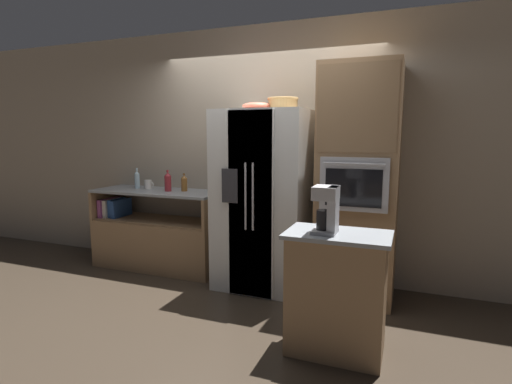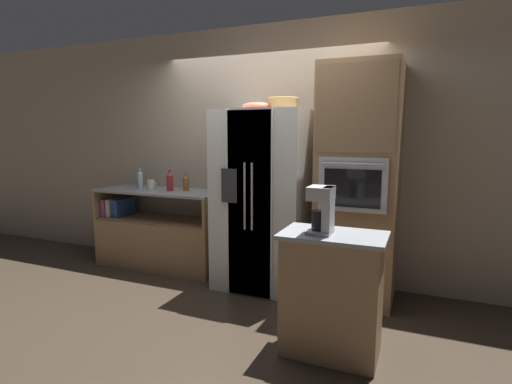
{
  "view_description": "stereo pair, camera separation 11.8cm",
  "coord_description": "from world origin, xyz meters",
  "views": [
    {
      "loc": [
        1.53,
        -3.83,
        1.62
      ],
      "look_at": [
        0.05,
        -0.05,
        1.02
      ],
      "focal_mm": 28.0,
      "sensor_mm": 36.0,
      "label": 1
    },
    {
      "loc": [
        1.64,
        -3.79,
        1.62
      ],
      "look_at": [
        0.05,
        -0.05,
        1.02
      ],
      "focal_mm": 28.0,
      "sensor_mm": 36.0,
      "label": 2
    }
  ],
  "objects": [
    {
      "name": "counter_left",
      "position": [
        -1.3,
        0.13,
        0.35
      ],
      "size": [
        1.57,
        0.59,
        0.95
      ],
      "color": "#93704C",
      "rests_on": "ground_plane"
    },
    {
      "name": "bottle_tall",
      "position": [
        -0.94,
        0.18,
        1.04
      ],
      "size": [
        0.07,
        0.07,
        0.21
      ],
      "color": "brown",
      "rests_on": "counter_left"
    },
    {
      "name": "mug",
      "position": [
        -1.45,
        0.19,
        1.0
      ],
      "size": [
        0.13,
        0.09,
        0.11
      ],
      "color": "silver",
      "rests_on": "counter_left"
    },
    {
      "name": "bottle_wide",
      "position": [
        -1.12,
        0.11,
        1.06
      ],
      "size": [
        0.08,
        0.08,
        0.25
      ],
      "color": "maroon",
      "rests_on": "counter_left"
    },
    {
      "name": "wall_back",
      "position": [
        0.0,
        0.45,
        1.4
      ],
      "size": [
        12.0,
        0.06,
        2.8
      ],
      "color": "tan",
      "rests_on": "ground_plane"
    },
    {
      "name": "fruit_bowl",
      "position": [
        0.03,
        0.04,
        1.9
      ],
      "size": [
        0.31,
        0.31,
        0.08
      ],
      "color": "#DB664C",
      "rests_on": "refrigerator"
    },
    {
      "name": "refrigerator",
      "position": [
        0.1,
        0.04,
        0.93
      ],
      "size": [
        0.93,
        0.79,
        1.86
      ],
      "color": "silver",
      "rests_on": "ground_plane"
    },
    {
      "name": "wicker_basket",
      "position": [
        0.28,
        0.13,
        1.92
      ],
      "size": [
        0.32,
        0.32,
        0.12
      ],
      "color": "tan",
      "rests_on": "refrigerator"
    },
    {
      "name": "coffee_maker",
      "position": [
        0.99,
        -1.05,
        1.1
      ],
      "size": [
        0.17,
        0.19,
        0.34
      ],
      "color": "#B2B2B7",
      "rests_on": "island_counter"
    },
    {
      "name": "ground_plane",
      "position": [
        0.0,
        0.0,
        0.0
      ],
      "size": [
        20.0,
        20.0,
        0.0
      ],
      "primitive_type": "plane",
      "color": "#382D23"
    },
    {
      "name": "island_counter",
      "position": [
        1.06,
        -1.01,
        0.46
      ],
      "size": [
        0.75,
        0.47,
        0.91
      ],
      "color": "#93704C",
      "rests_on": "ground_plane"
    },
    {
      "name": "wall_oven",
      "position": [
        1.06,
        0.09,
        1.13
      ],
      "size": [
        0.73,
        0.72,
        2.26
      ],
      "color": "#93704C",
      "rests_on": "ground_plane"
    },
    {
      "name": "bottle_short",
      "position": [
        -1.62,
        0.19,
        1.06
      ],
      "size": [
        0.06,
        0.06,
        0.25
      ],
      "color": "silver",
      "rests_on": "counter_left"
    }
  ]
}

